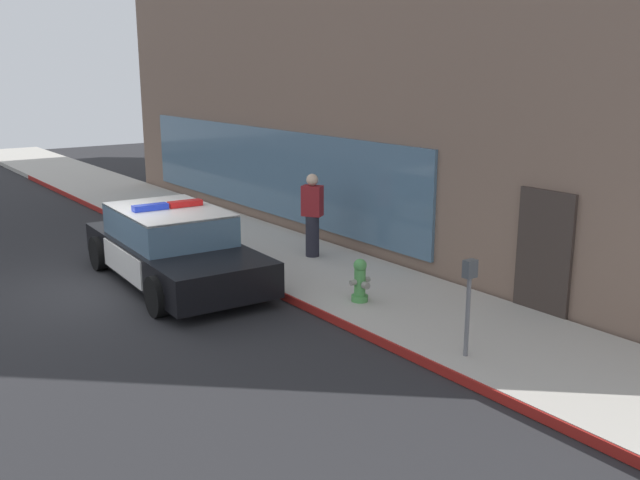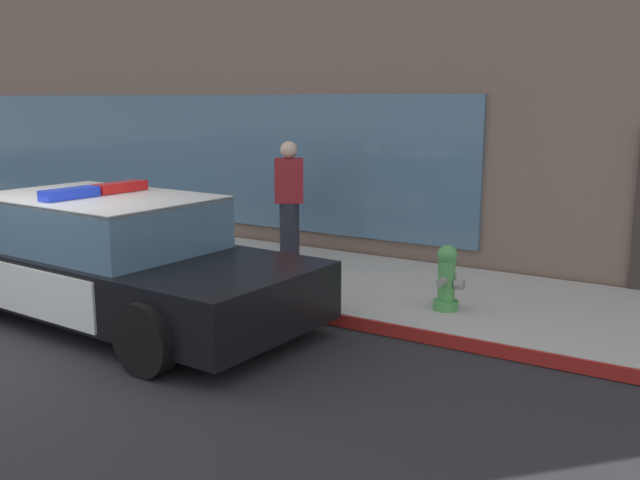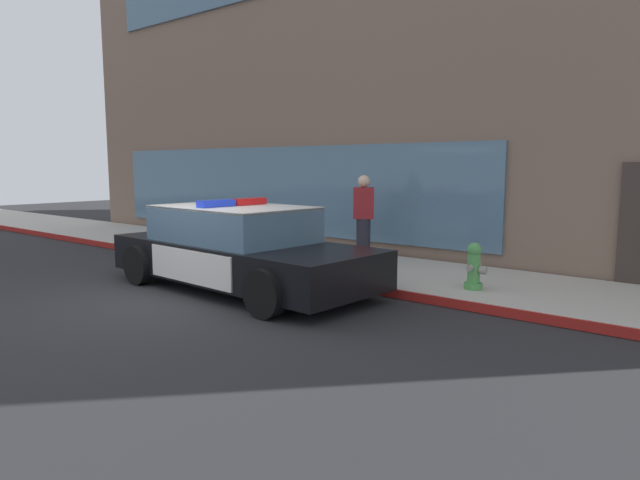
{
  "view_description": "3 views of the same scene",
  "coord_description": "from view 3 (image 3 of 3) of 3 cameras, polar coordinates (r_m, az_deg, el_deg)",
  "views": [
    {
      "loc": [
        12.12,
        -4.0,
        3.92
      ],
      "look_at": [
        2.82,
        2.81,
        1.07
      ],
      "focal_mm": 39.13,
      "sensor_mm": 36.0,
      "label": 1
    },
    {
      "loc": [
        6.39,
        -4.03,
        2.43
      ],
      "look_at": [
        2.44,
        2.3,
        0.93
      ],
      "focal_mm": 39.45,
      "sensor_mm": 36.0,
      "label": 2
    },
    {
      "loc": [
        7.14,
        -4.98,
        2.04
      ],
      "look_at": [
        1.75,
        1.57,
        0.91
      ],
      "focal_mm": 31.31,
      "sensor_mm": 36.0,
      "label": 3
    }
  ],
  "objects": [
    {
      "name": "pedestrian_on_sidewalk",
      "position": [
        11.09,
        4.47,
        2.26
      ],
      "size": [
        0.48,
        0.44,
        1.71
      ],
      "rotation": [
        0.0,
        0.0,
        5.29
      ],
      "color": "#23232D",
      "rests_on": "sidewalk"
    },
    {
      "name": "sidewalk",
      "position": [
        11.39,
        -0.12,
        -2.34
      ],
      "size": [
        48.0,
        2.77,
        0.15
      ],
      "primitive_type": "cube",
      "color": "#B2ADA3",
      "rests_on": "ground"
    },
    {
      "name": "fire_hydrant",
      "position": [
        8.9,
        15.47,
        -2.64
      ],
      "size": [
        0.34,
        0.39,
        0.73
      ],
      "color": "#4C994C",
      "rests_on": "sidewalk"
    },
    {
      "name": "curb_red_paint",
      "position": [
        10.37,
        -5.05,
        -3.36
      ],
      "size": [
        28.8,
        0.04,
        0.14
      ],
      "primitive_type": "cube",
      "color": "maroon",
      "rests_on": "ground"
    },
    {
      "name": "police_cruiser",
      "position": [
        9.33,
        -8.26,
        -0.87
      ],
      "size": [
        4.98,
        2.31,
        1.49
      ],
      "rotation": [
        0.0,
        0.0,
        -0.05
      ],
      "color": "black",
      "rests_on": "ground"
    },
    {
      "name": "storefront_building",
      "position": [
        17.64,
        14.37,
        15.83
      ],
      "size": [
        20.06,
        11.42,
        9.28
      ],
      "color": "#7A6051",
      "rests_on": "ground"
    },
    {
      "name": "ground",
      "position": [
        8.94,
        -15.35,
        -5.87
      ],
      "size": [
        48.0,
        48.0,
        0.0
      ],
      "primitive_type": "plane",
      "color": "#262628"
    }
  ]
}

